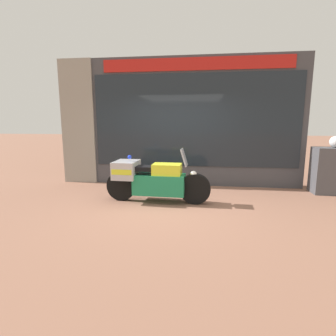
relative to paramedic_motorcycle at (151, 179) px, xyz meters
name	(u,v)px	position (x,y,z in m)	size (l,w,h in m)	color
ground_plane	(169,205)	(0.43, -0.17, -0.52)	(60.00, 60.00, 0.00)	#8E604C
shop_building	(163,122)	(-0.02, 1.82, 1.21)	(6.66, 0.55, 3.45)	#424247
window_display	(193,168)	(0.84, 1.85, -0.08)	(5.24, 0.30, 1.79)	slate
paramedic_motorcycle	(151,179)	(0.00, 0.00, 0.00)	(2.31, 0.67, 1.19)	black
utility_cabinet	(334,171)	(4.32, 1.26, 0.05)	(0.99, 0.53, 1.14)	#4C4C51
white_helmet	(336,142)	(4.29, 1.31, 0.75)	(0.27, 0.27, 0.27)	white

